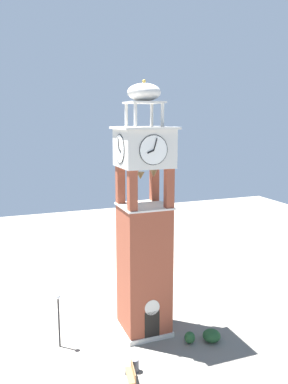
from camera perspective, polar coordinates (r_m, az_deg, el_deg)
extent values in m
plane|color=gray|center=(31.06, 0.00, -19.23)|extent=(80.00, 80.00, 0.00)
cube|color=brown|center=(29.03, 0.00, -11.19)|extent=(3.17, 3.17, 9.35)
cube|color=beige|center=(30.97, 0.00, -18.95)|extent=(3.37, 3.37, 0.35)
cube|color=black|center=(29.20, 1.18, -18.72)|extent=(1.10, 0.04, 2.20)
cylinder|color=beige|center=(28.54, 1.19, -16.27)|extent=(1.10, 0.04, 1.10)
cube|color=brown|center=(25.72, -1.69, 0.08)|extent=(0.56, 0.56, 2.81)
cube|color=brown|center=(26.67, 3.62, 0.44)|extent=(0.56, 0.56, 2.81)
cube|color=brown|center=(28.16, -3.43, 0.98)|extent=(0.56, 0.56, 2.81)
cube|color=brown|center=(29.04, 1.50, 1.29)|extent=(0.56, 0.56, 2.81)
cube|color=beige|center=(27.63, 0.00, -2.03)|extent=(3.33, 3.33, 0.12)
cone|color=brown|center=(27.48, 1.40, 2.63)|extent=(0.47, 0.47, 0.51)
cone|color=brown|center=(27.63, -1.23, 2.68)|extent=(0.51, 0.51, 0.46)
cone|color=brown|center=(26.56, -0.53, 2.36)|extent=(0.57, 0.57, 0.49)
cube|color=beige|center=(27.04, 0.00, 6.32)|extent=(3.41, 3.41, 2.55)
cylinder|color=white|center=(25.44, 1.39, 6.05)|extent=(1.94, 0.05, 1.94)
torus|color=black|center=(25.44, 1.39, 6.05)|extent=(1.96, 0.06, 1.96)
cube|color=black|center=(25.30, 0.97, 5.82)|extent=(0.48, 0.03, 0.27)
cube|color=black|center=(25.39, 1.66, 6.89)|extent=(0.26, 0.03, 0.76)
cylinder|color=white|center=(28.66, -1.23, 6.56)|extent=(1.94, 0.05, 1.94)
torus|color=black|center=(28.66, -1.23, 6.56)|extent=(1.96, 0.06, 1.96)
cube|color=black|center=(28.64, -1.70, 6.36)|extent=(0.48, 0.03, 0.27)
cube|color=black|center=(28.72, -1.08, 7.31)|extent=(0.26, 0.03, 0.76)
cylinder|color=white|center=(26.48, -3.52, 6.21)|extent=(0.05, 1.94, 1.94)
torus|color=black|center=(26.48, -3.52, 6.21)|extent=(0.06, 1.96, 1.96)
cube|color=black|center=(26.25, -3.49, 5.97)|extent=(0.03, 0.48, 0.27)
cube|color=black|center=(26.53, -3.72, 7.03)|extent=(0.03, 0.26, 0.76)
cylinder|color=white|center=(27.70, 3.36, 6.40)|extent=(0.05, 1.94, 1.94)
torus|color=black|center=(27.70, 3.36, 6.40)|extent=(0.06, 1.96, 1.96)
cube|color=black|center=(27.53, 3.67, 6.18)|extent=(0.03, 0.48, 0.27)
cube|color=black|center=(27.79, 3.40, 7.19)|extent=(0.03, 0.26, 0.76)
cube|color=beige|center=(26.97, 0.00, 9.19)|extent=(3.77, 3.77, 0.16)
cylinder|color=beige|center=(25.76, -1.23, 11.01)|extent=(0.22, 0.22, 1.53)
cylinder|color=beige|center=(26.45, 2.67, 10.98)|extent=(0.22, 0.22, 1.53)
cylinder|color=beige|center=(27.54, -2.57, 10.97)|extent=(0.22, 0.22, 1.53)
cylinder|color=beige|center=(28.18, 1.13, 10.96)|extent=(0.22, 0.22, 1.53)
cube|color=beige|center=(26.99, 0.00, 12.74)|extent=(2.32, 2.32, 0.12)
ellipsoid|color=beige|center=(27.02, 0.00, 14.13)|extent=(2.24, 2.24, 1.19)
sphere|color=#B79338|center=(27.07, 0.00, 15.64)|extent=(0.24, 0.24, 0.24)
cube|color=brown|center=(25.87, -1.97, -24.82)|extent=(0.71, 1.65, 0.06)
cube|color=brown|center=(25.73, -1.52, -24.27)|extent=(0.33, 1.58, 0.44)
cube|color=#2D2D33|center=(26.59, -2.23, -24.36)|extent=(0.40, 0.15, 0.42)
cylinder|color=black|center=(28.92, -12.11, -17.92)|extent=(0.12, 0.12, 3.50)
sphere|color=silver|center=(28.06, -12.27, -14.45)|extent=(0.36, 0.36, 0.36)
cylinder|color=#4C4C51|center=(26.75, -1.35, -23.62)|extent=(0.52, 0.52, 0.80)
ellipsoid|color=#234C28|center=(34.46, 2.17, -15.22)|extent=(1.09, 1.09, 0.89)
ellipsoid|color=#234C28|center=(29.95, 9.68, -19.67)|extent=(1.26, 1.26, 0.84)
ellipsoid|color=#234C28|center=(29.54, 6.59, -20.06)|extent=(0.74, 0.74, 0.83)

